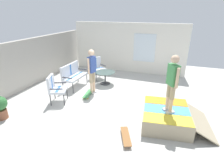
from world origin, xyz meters
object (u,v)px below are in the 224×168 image
object	(u,v)px
person_watching	(92,68)
skateboard_by_bench	(88,94)
patio_chair_by_wall	(55,87)
patio_table	(105,75)
skate_ramp	(167,116)
skateboard_spare	(126,136)
potted_plant	(0,105)
person_skater	(172,81)
patio_chair_near_house	(97,66)
patio_bench	(73,73)

from	to	relation	value
person_watching	skateboard_by_bench	xyz separation A→B (m)	(-0.31, 0.06, -0.96)
patio_chair_by_wall	patio_table	bearing A→B (deg)	-24.44
skate_ramp	skateboard_spare	bearing A→B (deg)	140.00
patio_chair_by_wall	potted_plant	world-z (taller)	patio_chair_by_wall
patio_chair_by_wall	potted_plant	size ratio (longest dim) A/B	1.11
person_watching	potted_plant	world-z (taller)	person_watching
potted_plant	skateboard_by_bench	bearing A→B (deg)	-37.05
patio_table	skateboard_by_bench	size ratio (longest dim) A/B	1.10
skate_ramp	patio_chair_by_wall	world-z (taller)	patio_chair_by_wall
person_skater	person_watching	bearing A→B (deg)	66.83
patio_chair_by_wall	patio_table	xyz separation A→B (m)	(2.25, -1.02, -0.21)
patio_chair_near_house	patio_table	distance (m)	0.92
person_skater	potted_plant	size ratio (longest dim) A/B	1.76
patio_table	skateboard_spare	size ratio (longest dim) A/B	1.11
potted_plant	patio_bench	bearing A→B (deg)	-14.39
skateboard_by_bench	skate_ramp	bearing A→B (deg)	-105.78
skate_ramp	patio_chair_near_house	bearing A→B (deg)	51.48
skateboard_spare	patio_bench	bearing A→B (deg)	50.55
person_watching	patio_chair_by_wall	bearing A→B (deg)	141.85
patio_bench	patio_chair_near_house	xyz separation A→B (m)	(1.37, -0.50, -0.00)
patio_bench	patio_chair_near_house	size ratio (longest dim) A/B	1.23
skate_ramp	patio_chair_near_house	xyz separation A→B (m)	(2.82, 3.55, 0.38)
skate_ramp	skateboard_by_bench	xyz separation A→B (m)	(0.86, 3.04, -0.15)
skateboard_by_bench	skateboard_spare	size ratio (longest dim) A/B	1.01
patio_chair_near_house	skateboard_by_bench	distance (m)	2.10
patio_chair_near_house	patio_table	world-z (taller)	patio_chair_near_house
patio_chair_by_wall	potted_plant	bearing A→B (deg)	148.39
person_watching	skateboard_by_bench	world-z (taller)	person_watching
person_watching	skate_ramp	bearing A→B (deg)	-111.49
skate_ramp	patio_chair_near_house	size ratio (longest dim) A/B	2.08
patio_bench	skateboard_spare	world-z (taller)	patio_bench
skateboard_by_bench	skateboard_spare	world-z (taller)	same
patio_chair_by_wall	skateboard_spare	bearing A→B (deg)	-110.58
person_watching	skateboard_spare	world-z (taller)	person_watching
patio_table	skateboard_spare	xyz separation A→B (m)	(-3.36, -1.94, -0.32)
person_skater	potted_plant	distance (m)	5.10
patio_bench	patio_table	distance (m)	1.44
patio_chair_by_wall	person_watching	size ratio (longest dim) A/B	0.58
patio_chair_near_house	patio_table	xyz separation A→B (m)	(-0.58, -0.68, -0.21)
patio_table	person_skater	size ratio (longest dim) A/B	0.56
patio_bench	person_watching	size ratio (longest dim) A/B	0.71
skate_ramp	person_watching	size ratio (longest dim) A/B	1.20
skate_ramp	patio_table	distance (m)	3.65
patio_bench	potted_plant	distance (m)	3.04
patio_chair_near_house	skateboard_spare	size ratio (longest dim) A/B	1.25
skateboard_by_bench	potted_plant	size ratio (longest dim) A/B	0.89
patio_table	patio_chair_by_wall	bearing A→B (deg)	155.56
patio_table	potted_plant	distance (m)	4.20
patio_bench	person_skater	distance (m)	4.43
patio_table	person_watching	world-z (taller)	person_watching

